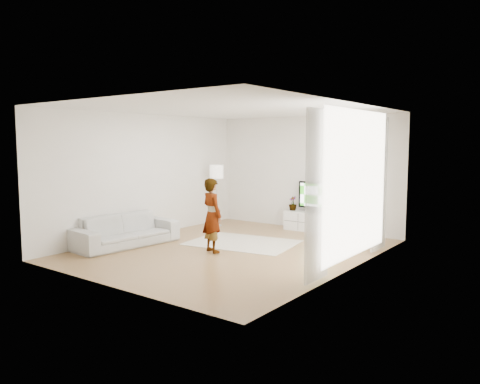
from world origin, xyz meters
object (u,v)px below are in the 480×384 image
Objects in this scene: sofa at (126,230)px; floor_lamp at (217,174)px; media_console at (318,222)px; television at (319,196)px; rug at (242,243)px; player at (212,215)px.

sofa is 1.41× the size of floor_lamp.
media_console is 0.64m from television.
television is at bearing 71.75° from rug.
media_console is at bearing 18.46° from floor_lamp.
sofa is at bearing 38.12° from player.
floor_lamp is (-2.48, -0.86, 0.47)m from television.
player reaches higher than television.
player is 1.98m from sofa.
player is 0.92× the size of floor_lamp.
television is 0.68× the size of floor_lamp.
television is 0.74× the size of player.
television is 0.48× the size of sofa.
sofa reaches higher than rug.
rug is 1.53× the size of player.
rug is 1.29m from player.
floor_lamp reaches higher than sofa.
player is 3.02m from floor_lamp.
media_console is at bearing -28.49° from sofa.
floor_lamp is (-1.77, 1.28, 1.33)m from rug.
sofa is (-1.84, -0.61, -0.41)m from player.
sofa is at bearing -136.99° from rug.
media_console is 2.84m from floor_lamp.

